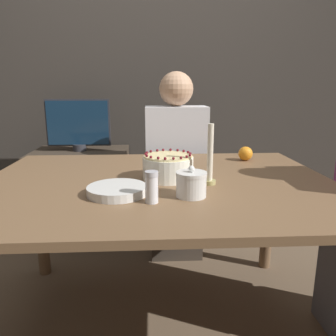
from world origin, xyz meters
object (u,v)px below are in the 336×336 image
person_man_blue_shirt (176,177)px  tv_monitor (78,124)px  sugar_bowl (191,184)px  candle (210,161)px  sugar_shaker (152,187)px  cake (168,167)px

person_man_blue_shirt → tv_monitor: (-0.70, 0.32, 0.32)m
person_man_blue_shirt → sugar_bowl: bearing=88.7°
candle → sugar_bowl: bearing=-121.8°
sugar_shaker → tv_monitor: bearing=111.1°
cake → candle: candle is taller
sugar_shaker → candle: (0.24, 0.21, 0.04)m
person_man_blue_shirt → sugar_shaker: bearing=81.0°
cake → candle: bearing=-28.4°
candle → sugar_shaker: bearing=-138.5°
candle → person_man_blue_shirt: (-0.07, 0.85, -0.30)m
cake → sugar_shaker: (-0.07, -0.30, 0.00)m
sugar_shaker → candle: bearing=41.5°
sugar_bowl → tv_monitor: bearing=117.1°
cake → tv_monitor: tv_monitor is taller
cake → person_man_blue_shirt: bearing=82.8°
sugar_bowl → tv_monitor: 1.49m
sugar_bowl → candle: bearing=58.2°
candle → tv_monitor: tv_monitor is taller
cake → tv_monitor: 1.24m
person_man_blue_shirt → tv_monitor: bearing=-24.8°
candle → tv_monitor: size_ratio=0.53×
sugar_bowl → sugar_shaker: sugar_bowl is taller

